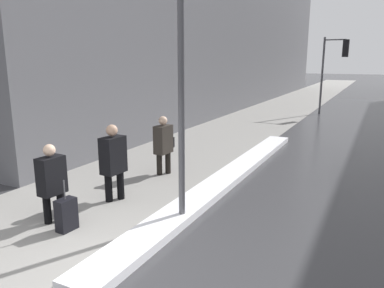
{
  "coord_description": "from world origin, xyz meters",
  "views": [
    {
      "loc": [
        3.5,
        -3.69,
        3.02
      ],
      "look_at": [
        -0.4,
        4.0,
        1.05
      ],
      "focal_mm": 35.0,
      "sensor_mm": 36.0,
      "label": 1
    }
  ],
  "objects_px": {
    "traffic_light_near": "(336,59)",
    "pedestrian_trailing": "(113,159)",
    "lamp_post": "(181,48)",
    "rolling_suitcase": "(66,215)",
    "pedestrian_in_glasses": "(52,180)",
    "pedestrian_with_shoulder_bag": "(164,143)"
  },
  "relations": [
    {
      "from": "pedestrian_in_glasses",
      "to": "pedestrian_trailing",
      "type": "distance_m",
      "value": 1.44
    },
    {
      "from": "pedestrian_in_glasses",
      "to": "rolling_suitcase",
      "type": "xyz_separation_m",
      "value": [
        0.47,
        -0.16,
        -0.54
      ]
    },
    {
      "from": "traffic_light_near",
      "to": "pedestrian_trailing",
      "type": "distance_m",
      "value": 16.07
    },
    {
      "from": "pedestrian_trailing",
      "to": "rolling_suitcase",
      "type": "distance_m",
      "value": 1.7
    },
    {
      "from": "lamp_post",
      "to": "pedestrian_trailing",
      "type": "relative_size",
      "value": 3.23
    },
    {
      "from": "lamp_post",
      "to": "traffic_light_near",
      "type": "height_order",
      "value": "lamp_post"
    },
    {
      "from": "traffic_light_near",
      "to": "pedestrian_with_shoulder_bag",
      "type": "xyz_separation_m",
      "value": [
        -2.6,
        -13.6,
        -2.14
      ]
    },
    {
      "from": "lamp_post",
      "to": "rolling_suitcase",
      "type": "height_order",
      "value": "lamp_post"
    },
    {
      "from": "lamp_post",
      "to": "pedestrian_trailing",
      "type": "height_order",
      "value": "lamp_post"
    },
    {
      "from": "rolling_suitcase",
      "to": "pedestrian_with_shoulder_bag",
      "type": "bearing_deg",
      "value": -173.29
    },
    {
      "from": "traffic_light_near",
      "to": "pedestrian_in_glasses",
      "type": "relative_size",
      "value": 2.75
    },
    {
      "from": "lamp_post",
      "to": "rolling_suitcase",
      "type": "distance_m",
      "value": 3.58
    },
    {
      "from": "traffic_light_near",
      "to": "pedestrian_in_glasses",
      "type": "height_order",
      "value": "traffic_light_near"
    },
    {
      "from": "traffic_light_near",
      "to": "pedestrian_in_glasses",
      "type": "bearing_deg",
      "value": -96.41
    },
    {
      "from": "lamp_post",
      "to": "pedestrian_trailing",
      "type": "distance_m",
      "value": 2.92
    },
    {
      "from": "rolling_suitcase",
      "to": "pedestrian_in_glasses",
      "type": "bearing_deg",
      "value": -105.24
    },
    {
      "from": "lamp_post",
      "to": "pedestrian_with_shoulder_bag",
      "type": "relative_size",
      "value": 3.45
    },
    {
      "from": "pedestrian_in_glasses",
      "to": "rolling_suitcase",
      "type": "bearing_deg",
      "value": 74.76
    },
    {
      "from": "pedestrian_with_shoulder_bag",
      "to": "pedestrian_trailing",
      "type": "bearing_deg",
      "value": 4.56
    },
    {
      "from": "lamp_post",
      "to": "traffic_light_near",
      "type": "distance_m",
      "value": 16.02
    },
    {
      "from": "lamp_post",
      "to": "pedestrian_trailing",
      "type": "bearing_deg",
      "value": 171.27
    },
    {
      "from": "pedestrian_trailing",
      "to": "rolling_suitcase",
      "type": "xyz_separation_m",
      "value": [
        0.16,
        -1.57,
        -0.63
      ]
    }
  ]
}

